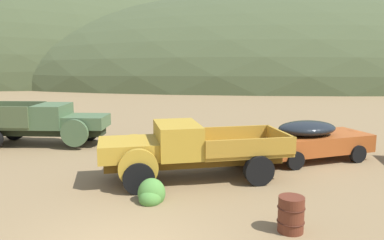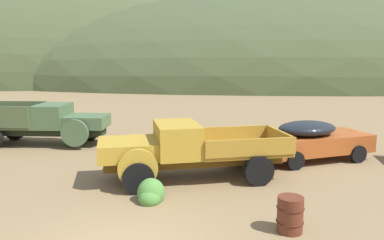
{
  "view_description": "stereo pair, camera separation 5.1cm",
  "coord_description": "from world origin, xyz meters",
  "px_view_note": "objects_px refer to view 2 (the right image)",
  "views": [
    {
      "loc": [
        1.16,
        -7.33,
        4.07
      ],
      "look_at": [
        1.97,
        7.59,
        1.56
      ],
      "focal_mm": 35.88,
      "sensor_mm": 36.0,
      "label": 1
    },
    {
      "loc": [
        1.21,
        -7.34,
        4.07
      ],
      "look_at": [
        1.97,
        7.59,
        1.56
      ],
      "focal_mm": 35.88,
      "sensor_mm": 36.0,
      "label": 2
    }
  ],
  "objects_px": {
    "truck_mustard": "(181,150)",
    "oil_drum_foreground": "(290,214)",
    "car_oxide_orange": "(315,139)",
    "truck_weathered_green": "(49,123)"
  },
  "relations": [
    {
      "from": "truck_mustard",
      "to": "oil_drum_foreground",
      "type": "xyz_separation_m",
      "value": [
        2.45,
        -4.01,
        -0.58
      ]
    },
    {
      "from": "truck_weathered_green",
      "to": "truck_mustard",
      "type": "xyz_separation_m",
      "value": [
        5.94,
        -5.35,
        -0.02
      ]
    },
    {
      "from": "truck_weathered_green",
      "to": "car_oxide_orange",
      "type": "bearing_deg",
      "value": -9.67
    },
    {
      "from": "truck_mustard",
      "to": "car_oxide_orange",
      "type": "relative_size",
      "value": 1.26
    },
    {
      "from": "truck_mustard",
      "to": "oil_drum_foreground",
      "type": "height_order",
      "value": "truck_mustard"
    },
    {
      "from": "truck_weathered_green",
      "to": "truck_mustard",
      "type": "bearing_deg",
      "value": -36.06
    },
    {
      "from": "car_oxide_orange",
      "to": "truck_weathered_green",
      "type": "bearing_deg",
      "value": 147.88
    },
    {
      "from": "truck_weathered_green",
      "to": "oil_drum_foreground",
      "type": "relative_size",
      "value": 7.31
    },
    {
      "from": "truck_mustard",
      "to": "car_oxide_orange",
      "type": "xyz_separation_m",
      "value": [
        5.36,
        2.19,
        -0.19
      ]
    },
    {
      "from": "truck_weathered_green",
      "to": "truck_mustard",
      "type": "relative_size",
      "value": 0.97
    }
  ]
}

